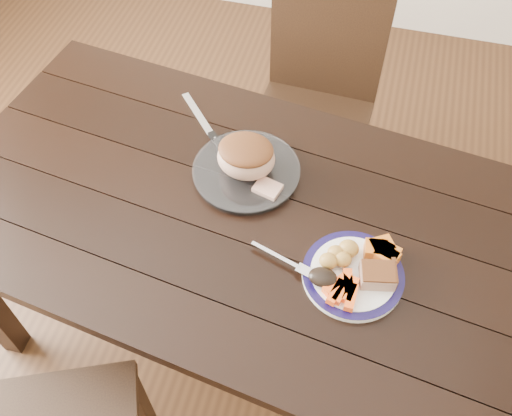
% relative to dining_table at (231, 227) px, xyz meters
% --- Properties ---
extents(ground, '(4.00, 4.00, 0.00)m').
position_rel_dining_table_xyz_m(ground, '(-0.00, 0.00, -0.66)').
color(ground, '#472B16').
rests_on(ground, ground).
extents(dining_table, '(1.71, 1.11, 0.75)m').
position_rel_dining_table_xyz_m(dining_table, '(0.00, 0.00, 0.00)').
color(dining_table, black).
rests_on(dining_table, ground).
extents(chair_far, '(0.44, 0.45, 0.93)m').
position_rel_dining_table_xyz_m(chair_far, '(0.11, 0.74, -0.13)').
color(chair_far, black).
rests_on(chair_far, ground).
extents(dinner_plate, '(0.25, 0.25, 0.02)m').
position_rel_dining_table_xyz_m(dinner_plate, '(0.36, -0.13, 0.10)').
color(dinner_plate, white).
rests_on(dinner_plate, dining_table).
extents(plate_rim, '(0.25, 0.25, 0.02)m').
position_rel_dining_table_xyz_m(plate_rim, '(0.36, -0.13, 0.11)').
color(plate_rim, '#100A36').
rests_on(plate_rim, dinner_plate).
extents(serving_platter, '(0.29, 0.29, 0.02)m').
position_rel_dining_table_xyz_m(serving_platter, '(0.01, 0.12, 0.10)').
color(serving_platter, white).
rests_on(serving_platter, dining_table).
extents(pork_slice, '(0.09, 0.08, 0.04)m').
position_rel_dining_table_xyz_m(pork_slice, '(0.41, -0.13, 0.13)').
color(pork_slice, tan).
rests_on(pork_slice, dinner_plate).
extents(roasted_potatoes, '(0.09, 0.09, 0.04)m').
position_rel_dining_table_xyz_m(roasted_potatoes, '(0.31, -0.10, 0.13)').
color(roasted_potatoes, gold).
rests_on(roasted_potatoes, dinner_plate).
extents(carrot_batons, '(0.08, 0.11, 0.02)m').
position_rel_dining_table_xyz_m(carrot_batons, '(0.34, -0.19, 0.12)').
color(carrot_batons, '#FF5715').
rests_on(carrot_batons, dinner_plate).
extents(pumpkin_wedges, '(0.09, 0.09, 0.04)m').
position_rel_dining_table_xyz_m(pumpkin_wedges, '(0.41, -0.06, 0.13)').
color(pumpkin_wedges, orange).
rests_on(pumpkin_wedges, dinner_plate).
extents(dark_mushroom, '(0.07, 0.05, 0.03)m').
position_rel_dining_table_xyz_m(dark_mushroom, '(0.29, -0.17, 0.13)').
color(dark_mushroom, black).
rests_on(dark_mushroom, dinner_plate).
extents(fork, '(0.17, 0.07, 0.00)m').
position_rel_dining_table_xyz_m(fork, '(0.19, -0.14, 0.11)').
color(fork, silver).
rests_on(fork, dinner_plate).
extents(roast_joint, '(0.16, 0.14, 0.11)m').
position_rel_dining_table_xyz_m(roast_joint, '(0.01, 0.12, 0.16)').
color(roast_joint, tan).
rests_on(roast_joint, serving_platter).
extents(cut_slice, '(0.08, 0.07, 0.02)m').
position_rel_dining_table_xyz_m(cut_slice, '(0.09, 0.07, 0.12)').
color(cut_slice, tan).
rests_on(cut_slice, serving_platter).
extents(carving_knife, '(0.23, 0.25, 0.01)m').
position_rel_dining_table_xyz_m(carving_knife, '(-0.12, 0.23, 0.10)').
color(carving_knife, silver).
rests_on(carving_knife, dining_table).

